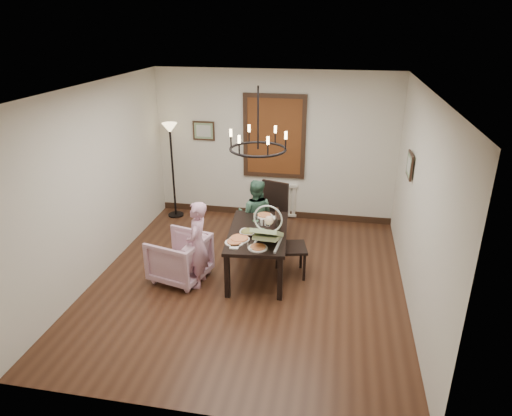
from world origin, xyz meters
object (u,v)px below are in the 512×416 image
(baby_bouncer, at_px, (267,231))
(drinking_glass, at_px, (258,228))
(chair_far, at_px, (269,215))
(armchair, at_px, (179,258))
(chair_right, at_px, (291,244))
(seated_man, at_px, (256,220))
(elderly_woman, at_px, (198,252))
(dining_table, at_px, (258,236))
(floor_lamp, at_px, (173,172))

(baby_bouncer, height_order, drinking_glass, baby_bouncer)
(chair_far, xyz_separation_m, armchair, (-1.13, -1.34, -0.20))
(chair_far, height_order, armchair, chair_far)
(chair_right, bearing_deg, baby_bouncer, 133.17)
(chair_far, relative_size, seated_man, 1.09)
(baby_bouncer, bearing_deg, elderly_woman, -171.16)
(dining_table, xyz_separation_m, baby_bouncer, (0.20, -0.38, 0.28))
(chair_far, relative_size, chair_right, 1.06)
(dining_table, xyz_separation_m, elderly_woman, (-0.78, -0.48, -0.09))
(dining_table, height_order, chair_far, chair_far)
(dining_table, distance_m, elderly_woman, 0.92)
(elderly_woman, distance_m, seated_man, 1.42)
(dining_table, xyz_separation_m, drinking_glass, (0.02, -0.06, 0.16))
(elderly_woman, relative_size, drinking_glass, 7.10)
(seated_man, xyz_separation_m, drinking_glass, (0.20, -0.87, 0.28))
(chair_far, bearing_deg, baby_bouncer, -64.87)
(elderly_woman, relative_size, floor_lamp, 0.59)
(dining_table, height_order, drinking_glass, drinking_glass)
(drinking_glass, distance_m, floor_lamp, 2.79)
(chair_right, distance_m, baby_bouncer, 0.65)
(dining_table, height_order, armchair, dining_table)
(chair_right, relative_size, seated_man, 1.02)
(dining_table, relative_size, seated_man, 1.57)
(chair_far, height_order, elderly_woman, chair_far)
(dining_table, xyz_separation_m, seated_man, (-0.19, 0.81, -0.12))
(baby_bouncer, bearing_deg, armchair, -177.13)
(chair_right, relative_size, baby_bouncer, 1.74)
(chair_far, bearing_deg, chair_right, -45.43)
(chair_right, xyz_separation_m, floor_lamp, (-2.49, 1.83, 0.39))
(chair_right, xyz_separation_m, armchair, (-1.60, -0.42, -0.17))
(seated_man, bearing_deg, armchair, 51.10)
(dining_table, distance_m, floor_lamp, 2.75)
(elderly_woman, distance_m, drinking_glass, 0.94)
(baby_bouncer, bearing_deg, seated_man, 111.49)
(armchair, xyz_separation_m, seated_man, (0.92, 1.18, 0.16))
(elderly_woman, bearing_deg, baby_bouncer, 92.36)
(dining_table, distance_m, chair_far, 0.98)
(baby_bouncer, height_order, floor_lamp, floor_lamp)
(dining_table, bearing_deg, baby_bouncer, -67.78)
(seated_man, height_order, drinking_glass, seated_man)
(chair_right, bearing_deg, dining_table, 82.58)
(seated_man, height_order, floor_lamp, floor_lamp)
(chair_far, distance_m, floor_lamp, 2.23)
(armchair, xyz_separation_m, baby_bouncer, (1.31, -0.01, 0.55))
(seated_man, relative_size, baby_bouncer, 1.70)
(seated_man, bearing_deg, chair_far, -143.42)
(armchair, height_order, baby_bouncer, baby_bouncer)
(armchair, bearing_deg, chair_right, 119.02)
(chair_right, xyz_separation_m, drinking_glass, (-0.48, -0.11, 0.27))
(drinking_glass, bearing_deg, baby_bouncer, -60.16)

